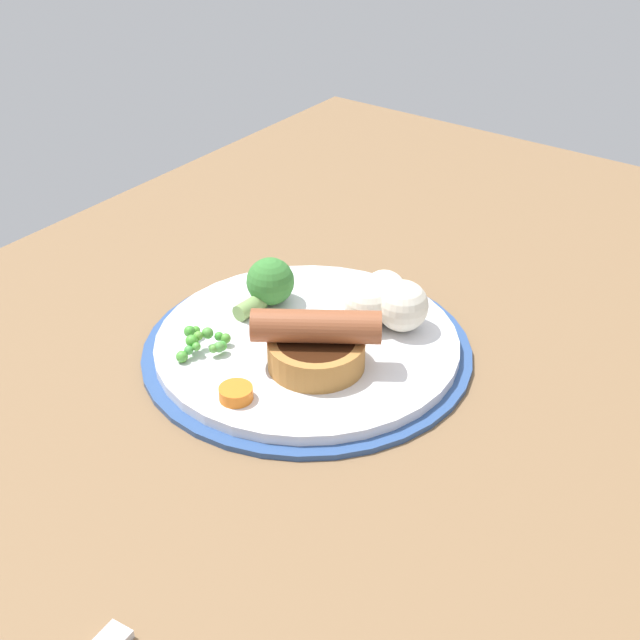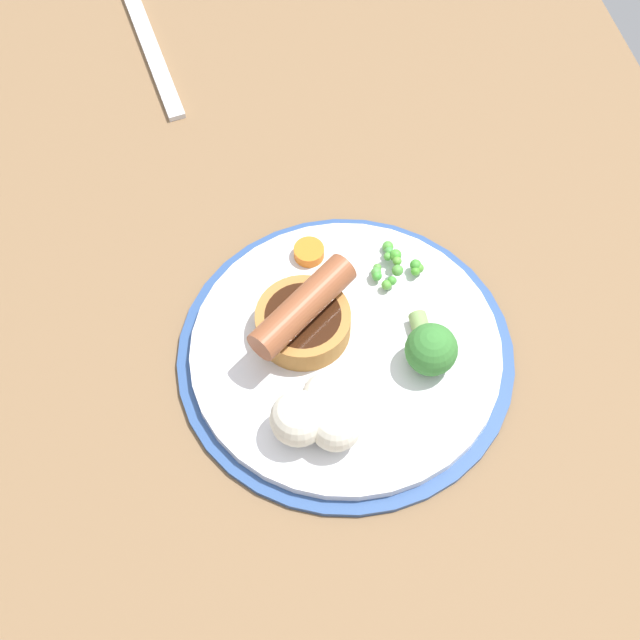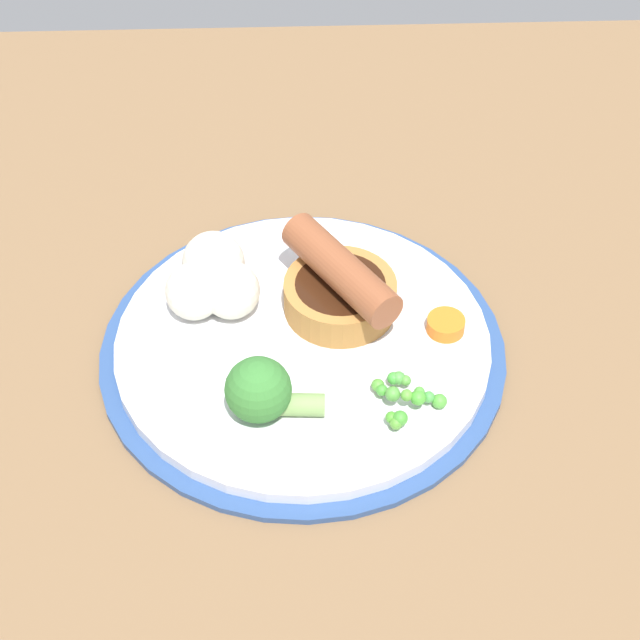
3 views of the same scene
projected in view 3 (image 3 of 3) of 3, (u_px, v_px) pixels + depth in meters
The scene contains 7 objects.
dining_table at pixel (276, 338), 76.92cm from camera, with size 110.00×80.00×3.00cm, color brown.
dinner_plate at pixel (303, 348), 73.46cm from camera, with size 27.91×27.91×1.40cm.
sausage_pudding at pixel (340, 286), 73.54cm from camera, with size 7.91×9.98×5.07cm.
pea_pile at pixel (405, 397), 68.15cm from camera, with size 4.81×4.54×1.71cm.
broccoli_floret_near at pixel (262, 391), 67.01cm from camera, with size 6.36×4.28×4.28cm.
cauliflower_floret at pixel (213, 277), 74.15cm from camera, with size 6.56×6.44×4.44cm.
carrot_slice_2 at pixel (446, 325), 73.12cm from camera, with size 2.63×2.63×1.03cm, color orange.
Camera 3 is at (1.35, -52.61, 57.71)cm, focal length 60.00 mm.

